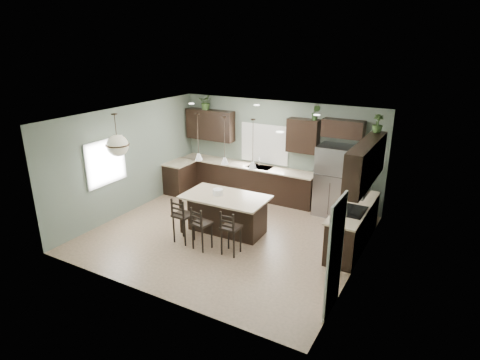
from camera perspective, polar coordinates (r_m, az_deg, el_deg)
name	(u,v)px	position (r m, az deg, el deg)	size (l,w,h in m)	color
ground	(228,234)	(9.62, -1.70, -7.64)	(6.00, 6.00, 0.00)	#9E8466
pantry_door	(335,256)	(6.84, 13.35, -10.50)	(0.04, 0.82, 2.04)	white
window_back	(265,144)	(11.52, 3.54, 5.17)	(1.35, 0.02, 1.00)	white
window_left	(105,162)	(10.28, -18.61, 2.43)	(0.02, 1.10, 1.00)	white
left_return_cabs	(180,178)	(12.16, -8.54, 0.35)	(0.60, 0.90, 0.90)	black
left_return_countertop	(180,163)	(12.00, -8.57, 2.46)	(0.66, 0.96, 0.04)	#C4B794
back_lower_cabs	(246,180)	(11.79, 0.85, -0.04)	(4.20, 0.60, 0.90)	black
back_countertop	(246,165)	(11.62, 0.82, 2.11)	(4.20, 0.66, 0.04)	#C4B794
sink_inset	(260,167)	(11.42, 2.80, 1.86)	(0.70, 0.45, 0.01)	gray
faucet	(259,162)	(11.35, 2.75, 2.51)	(0.02, 0.02, 0.28)	silver
back_upper_left	(210,125)	(12.14, -4.26, 7.83)	(1.55, 0.34, 0.90)	black
back_upper_right	(303,136)	(10.83, 8.97, 6.24)	(0.85, 0.34, 0.90)	black
fridge_header	(343,129)	(10.46, 14.47, 7.08)	(1.05, 0.34, 0.45)	black
right_lower_cabs	(353,227)	(9.26, 15.77, -6.45)	(0.60, 2.35, 0.90)	black
right_countertop	(354,207)	(9.07, 15.92, -3.75)	(0.66, 2.35, 0.04)	#C4B794
cooktop	(351,211)	(8.81, 15.49, -4.22)	(0.58, 0.75, 0.02)	black
wall_oven_front	(336,229)	(9.08, 13.47, -6.77)	(0.01, 0.72, 0.60)	gray
right_upper_cabs	(366,163)	(8.70, 17.49, 2.34)	(0.34, 2.35, 0.90)	black
microwave	(358,185)	(8.58, 16.49, -0.63)	(0.40, 0.75, 0.40)	gray
refrigerator	(334,181)	(10.61, 13.27, -0.10)	(0.90, 0.74, 1.85)	#93939B
kitchen_island	(225,214)	(9.50, -2.09, -4.91)	(1.98, 1.12, 0.92)	black
serving_dish	(218,192)	(9.39, -3.19, -1.70)	(0.24, 0.24, 0.14)	white
bar_stool_left	(183,220)	(9.13, -8.05, -5.61)	(0.40, 0.40, 1.08)	black
bar_stool_center	(202,228)	(8.80, -5.43, -6.79)	(0.37, 0.37, 1.00)	black
bar_stool_right	(231,232)	(8.56, -1.28, -7.41)	(0.38, 0.38, 1.02)	black
pendant_left	(198,137)	(9.28, -6.00, 6.08)	(0.17, 0.17, 1.10)	white
pendant_center	(224,141)	(8.92, -2.22, 5.63)	(0.17, 0.17, 1.10)	silver
pendant_right	(253,144)	(8.60, 1.84, 5.11)	(0.17, 0.17, 1.10)	white
chandelier	(116,135)	(9.65, -17.17, 6.13)	(0.54, 0.54, 1.00)	#FAF2CD
plant_back_left	(206,102)	(12.06, -4.84, 10.99)	(0.40, 0.35, 0.45)	#3A5B27
plant_back_right	(316,113)	(10.57, 10.74, 9.39)	(0.22, 0.17, 0.39)	#2B4B20
plant_right_wall	(378,124)	(9.48, 18.99, 7.60)	(0.23, 0.23, 0.41)	#345224
room_shell	(227,166)	(8.98, -1.81, 2.07)	(6.00, 6.00, 6.00)	slate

